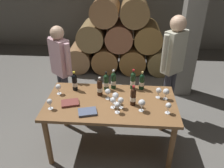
{
  "coord_description": "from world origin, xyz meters",
  "views": [
    {
      "loc": [
        0.19,
        -2.44,
        2.42
      ],
      "look_at": [
        0.0,
        0.2,
        0.91
      ],
      "focal_mm": 36.22,
      "sensor_mm": 36.0,
      "label": 1
    }
  ],
  "objects_px": {
    "wine_bottle_0": "(106,82)",
    "wine_glass_9": "(166,92)",
    "wine_glass_3": "(121,101)",
    "tasting_notebook": "(70,103)",
    "wine_glass_0": "(159,91)",
    "wine_glass_4": "(50,102)",
    "wine_bottle_5": "(133,80)",
    "wine_bottle_2": "(133,97)",
    "wine_glass_1": "(113,101)",
    "leather_ledger": "(87,112)",
    "wine_glass_8": "(108,92)",
    "taster_seated_left": "(61,65)",
    "wine_glass_7": "(117,105)",
    "wine_bottle_1": "(100,87)",
    "sommelier_presenting": "(173,60)",
    "dining_table": "(111,107)",
    "wine_glass_6": "(58,87)",
    "wine_glass_2": "(168,106)",
    "wine_glass_5": "(142,103)",
    "wine_bottle_6": "(113,80)",
    "wine_bottle_3": "(75,82)",
    "wine_glass_10": "(115,96)"
  },
  "relations": [
    {
      "from": "wine_bottle_2",
      "to": "wine_glass_0",
      "type": "bearing_deg",
      "value": 28.92
    },
    {
      "from": "wine_glass_3",
      "to": "wine_glass_7",
      "type": "bearing_deg",
      "value": -110.04
    },
    {
      "from": "wine_bottle_0",
      "to": "taster_seated_left",
      "type": "bearing_deg",
      "value": 150.96
    },
    {
      "from": "wine_glass_0",
      "to": "sommelier_presenting",
      "type": "xyz_separation_m",
      "value": [
        0.26,
        0.61,
        0.18
      ]
    },
    {
      "from": "wine_bottle_3",
      "to": "wine_glass_9",
      "type": "height_order",
      "value": "wine_bottle_3"
    },
    {
      "from": "wine_glass_0",
      "to": "wine_glass_8",
      "type": "height_order",
      "value": "wine_glass_8"
    },
    {
      "from": "wine_glass_8",
      "to": "tasting_notebook",
      "type": "xyz_separation_m",
      "value": [
        -0.47,
        -0.15,
        -0.09
      ]
    },
    {
      "from": "wine_glass_4",
      "to": "wine_glass_5",
      "type": "bearing_deg",
      "value": 2.11
    },
    {
      "from": "wine_bottle_2",
      "to": "wine_bottle_6",
      "type": "relative_size",
      "value": 0.96
    },
    {
      "from": "wine_glass_8",
      "to": "taster_seated_left",
      "type": "distance_m",
      "value": 1.03
    },
    {
      "from": "wine_glass_3",
      "to": "tasting_notebook",
      "type": "distance_m",
      "value": 0.66
    },
    {
      "from": "wine_glass_7",
      "to": "wine_glass_8",
      "type": "xyz_separation_m",
      "value": [
        -0.14,
        0.29,
        0.0
      ]
    },
    {
      "from": "wine_bottle_0",
      "to": "wine_glass_4",
      "type": "relative_size",
      "value": 1.93
    },
    {
      "from": "dining_table",
      "to": "wine_glass_3",
      "type": "height_order",
      "value": "wine_glass_3"
    },
    {
      "from": "wine_glass_1",
      "to": "wine_glass_3",
      "type": "xyz_separation_m",
      "value": [
        0.1,
        0.0,
        0.0
      ]
    },
    {
      "from": "wine_bottle_1",
      "to": "sommelier_presenting",
      "type": "relative_size",
      "value": 0.16
    },
    {
      "from": "wine_bottle_1",
      "to": "wine_glass_2",
      "type": "bearing_deg",
      "value": -21.92
    },
    {
      "from": "dining_table",
      "to": "wine_glass_0",
      "type": "distance_m",
      "value": 0.67
    },
    {
      "from": "wine_bottle_5",
      "to": "wine_glass_9",
      "type": "bearing_deg",
      "value": -29.66
    },
    {
      "from": "wine_glass_0",
      "to": "wine_glass_6",
      "type": "distance_m",
      "value": 1.35
    },
    {
      "from": "wine_bottle_1",
      "to": "leather_ledger",
      "type": "height_order",
      "value": "wine_bottle_1"
    },
    {
      "from": "wine_glass_9",
      "to": "dining_table",
      "type": "bearing_deg",
      "value": -170.99
    },
    {
      "from": "wine_bottle_0",
      "to": "wine_glass_6",
      "type": "bearing_deg",
      "value": -165.56
    },
    {
      "from": "wine_glass_5",
      "to": "wine_bottle_3",
      "type": "bearing_deg",
      "value": 154.62
    },
    {
      "from": "wine_bottle_2",
      "to": "wine_glass_6",
      "type": "bearing_deg",
      "value": 169.73
    },
    {
      "from": "wine_glass_0",
      "to": "wine_glass_8",
      "type": "bearing_deg",
      "value": -173.29
    },
    {
      "from": "wine_glass_8",
      "to": "leather_ledger",
      "type": "bearing_deg",
      "value": -123.87
    },
    {
      "from": "wine_glass_6",
      "to": "leather_ledger",
      "type": "relative_size",
      "value": 0.68
    },
    {
      "from": "sommelier_presenting",
      "to": "wine_glass_3",
      "type": "bearing_deg",
      "value": -130.47
    },
    {
      "from": "wine_glass_3",
      "to": "sommelier_presenting",
      "type": "bearing_deg",
      "value": 49.53
    },
    {
      "from": "wine_glass_4",
      "to": "wine_glass_10",
      "type": "distance_m",
      "value": 0.82
    },
    {
      "from": "wine_bottle_0",
      "to": "wine_glass_9",
      "type": "height_order",
      "value": "wine_bottle_0"
    },
    {
      "from": "wine_bottle_3",
      "to": "wine_glass_7",
      "type": "xyz_separation_m",
      "value": [
        0.62,
        -0.49,
        -0.02
      ]
    },
    {
      "from": "wine_bottle_2",
      "to": "wine_bottle_6",
      "type": "distance_m",
      "value": 0.48
    },
    {
      "from": "wine_glass_0",
      "to": "wine_glass_3",
      "type": "relative_size",
      "value": 0.99
    },
    {
      "from": "wine_bottle_5",
      "to": "wine_bottle_3",
      "type": "bearing_deg",
      "value": -173.14
    },
    {
      "from": "leather_ledger",
      "to": "wine_glass_3",
      "type": "bearing_deg",
      "value": 3.6
    },
    {
      "from": "wine_glass_0",
      "to": "wine_glass_4",
      "type": "height_order",
      "value": "wine_glass_0"
    },
    {
      "from": "wine_bottle_5",
      "to": "wine_bottle_6",
      "type": "xyz_separation_m",
      "value": [
        -0.27,
        -0.01,
        -0.0
      ]
    },
    {
      "from": "wine_bottle_5",
      "to": "taster_seated_left",
      "type": "distance_m",
      "value": 1.18
    },
    {
      "from": "dining_table",
      "to": "wine_glass_8",
      "type": "height_order",
      "value": "wine_glass_8"
    },
    {
      "from": "wine_bottle_0",
      "to": "leather_ledger",
      "type": "xyz_separation_m",
      "value": [
        -0.18,
        -0.57,
        -0.11
      ]
    },
    {
      "from": "wine_glass_2",
      "to": "wine_glass_3",
      "type": "bearing_deg",
      "value": 173.22
    },
    {
      "from": "wine_glass_4",
      "to": "tasting_notebook",
      "type": "distance_m",
      "value": 0.27
    },
    {
      "from": "dining_table",
      "to": "wine_bottle_6",
      "type": "height_order",
      "value": "wine_bottle_6"
    },
    {
      "from": "wine_glass_2",
      "to": "wine_glass_5",
      "type": "xyz_separation_m",
      "value": [
        -0.31,
        0.02,
        0.01
      ]
    },
    {
      "from": "wine_glass_3",
      "to": "wine_glass_0",
      "type": "bearing_deg",
      "value": 28.86
    },
    {
      "from": "wine_bottle_1",
      "to": "wine_glass_4",
      "type": "xyz_separation_m",
      "value": [
        -0.57,
        -0.36,
        -0.02
      ]
    },
    {
      "from": "wine_bottle_1",
      "to": "wine_glass_2",
      "type": "distance_m",
      "value": 0.93
    },
    {
      "from": "wine_glass_0",
      "to": "wine_glass_3",
      "type": "distance_m",
      "value": 0.56
    }
  ]
}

